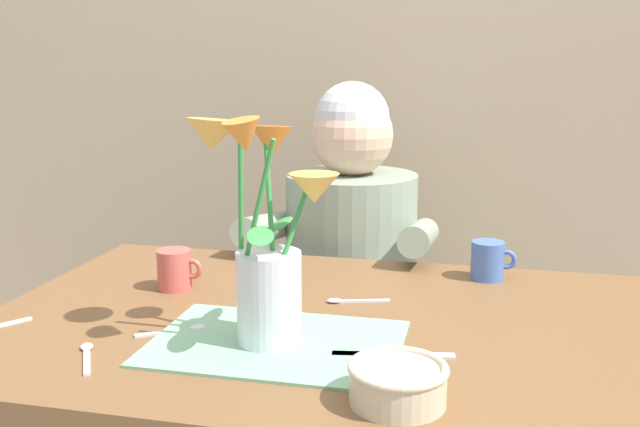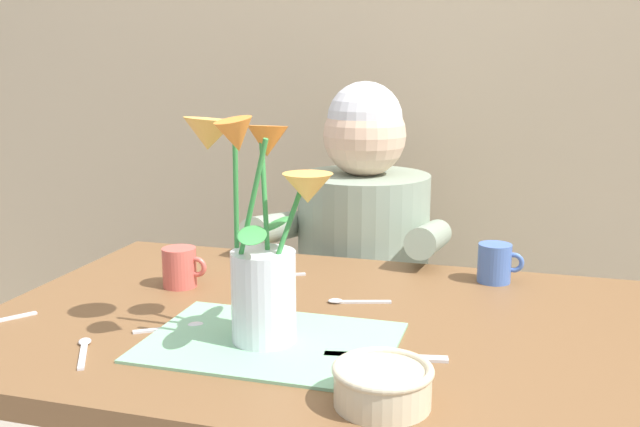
{
  "view_description": "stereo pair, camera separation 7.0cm",
  "coord_description": "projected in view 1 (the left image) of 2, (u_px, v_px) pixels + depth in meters",
  "views": [
    {
      "loc": [
        0.27,
        -1.17,
        1.19
      ],
      "look_at": [
        -0.02,
        0.05,
        0.92
      ],
      "focal_mm": 40.4,
      "sensor_mm": 36.0,
      "label": 1
    },
    {
      "loc": [
        0.33,
        -1.15,
        1.19
      ],
      "look_at": [
        -0.02,
        0.05,
        0.92
      ],
      "focal_mm": 40.4,
      "sensor_mm": 36.0,
      "label": 2
    }
  ],
  "objects": [
    {
      "name": "spoon_0",
      "position": [
        263.0,
        276.0,
        1.51
      ],
      "size": [
        0.11,
        0.07,
        0.01
      ],
      "color": "silver",
      "rests_on": "dining_table"
    },
    {
      "name": "ceramic_bowl",
      "position": [
        398.0,
        382.0,
        0.96
      ],
      "size": [
        0.14,
        0.14,
        0.06
      ],
      "color": "beige",
      "rests_on": "dining_table"
    },
    {
      "name": "wood_panel_backdrop",
      "position": [
        401.0,
        38.0,
        2.16
      ],
      "size": [
        4.0,
        0.1,
        2.5
      ],
      "primitive_type": "cube",
      "color": "tan",
      "rests_on": "ground_plane"
    },
    {
      "name": "dinner_knife",
      "position": [
        393.0,
        355.0,
        1.11
      ],
      "size": [
        0.19,
        0.05,
        0.0
      ],
      "primitive_type": "cube",
      "rotation": [
        0.0,
        0.0,
        0.18
      ],
      "color": "silver",
      "rests_on": "dining_table"
    },
    {
      "name": "spoon_3",
      "position": [
        87.0,
        353.0,
        1.12
      ],
      "size": [
        0.07,
        0.11,
        0.01
      ],
      "color": "silver",
      "rests_on": "dining_table"
    },
    {
      "name": "flower_vase",
      "position": [
        265.0,
        244.0,
        1.13
      ],
      "size": [
        0.27,
        0.21,
        0.37
      ],
      "color": "silver",
      "rests_on": "dining_table"
    },
    {
      "name": "striped_placemat",
      "position": [
        276.0,
        343.0,
        1.16
      ],
      "size": [
        0.4,
        0.28,
        0.0
      ],
      "primitive_type": "cube",
      "color": "#7AB289",
      "rests_on": "dining_table"
    },
    {
      "name": "ceramic_mug",
      "position": [
        175.0,
        270.0,
        1.43
      ],
      "size": [
        0.09,
        0.07,
        0.08
      ],
      "color": "#CC564C",
      "rests_on": "dining_table"
    },
    {
      "name": "seated_person",
      "position": [
        350.0,
        300.0,
        1.91
      ],
      "size": [
        0.45,
        0.47,
        1.14
      ],
      "rotation": [
        0.0,
        0.0,
        -0.03
      ],
      "color": "#4C4C56",
      "rests_on": "ground_plane"
    },
    {
      "name": "dining_table",
      "position": [
        323.0,
        370.0,
        1.29
      ],
      "size": [
        1.2,
        0.8,
        0.74
      ],
      "color": "brown",
      "rests_on": "ground_plane"
    },
    {
      "name": "spoon_4",
      "position": [
        182.0,
        330.0,
        1.21
      ],
      "size": [
        0.11,
        0.08,
        0.01
      ],
      "color": "silver",
      "rests_on": "dining_table"
    },
    {
      "name": "coffee_cup",
      "position": [
        488.0,
        260.0,
        1.49
      ],
      "size": [
        0.09,
        0.07,
        0.08
      ],
      "color": "#476BB7",
      "rests_on": "dining_table"
    },
    {
      "name": "spoon_2",
      "position": [
        348.0,
        301.0,
        1.36
      ],
      "size": [
        0.12,
        0.05,
        0.01
      ],
      "color": "silver",
      "rests_on": "dining_table"
    }
  ]
}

